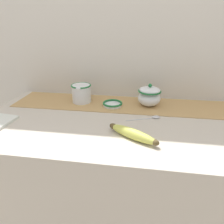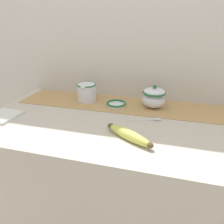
{
  "view_description": "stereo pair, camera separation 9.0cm",
  "coord_description": "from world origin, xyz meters",
  "px_view_note": "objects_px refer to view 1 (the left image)",
  "views": [
    {
      "loc": [
        0.1,
        -0.84,
        1.3
      ],
      "look_at": [
        -0.02,
        -0.03,
        0.92
      ],
      "focal_mm": 32.0,
      "sensor_mm": 36.0,
      "label": 1
    },
    {
      "loc": [
        0.19,
        -0.82,
        1.3
      ],
      "look_at": [
        -0.02,
        -0.03,
        0.92
      ],
      "focal_mm": 32.0,
      "sensor_mm": 36.0,
      "label": 2
    }
  ],
  "objects_px": {
    "cream_pitcher": "(82,93)",
    "sugar_bowl": "(149,96)",
    "small_dish": "(113,104)",
    "banana": "(132,134)",
    "spoon": "(154,117)"
  },
  "relations": [
    {
      "from": "cream_pitcher",
      "to": "sugar_bowl",
      "type": "distance_m",
      "value": 0.38
    },
    {
      "from": "cream_pitcher",
      "to": "small_dish",
      "type": "distance_m",
      "value": 0.19
    },
    {
      "from": "cream_pitcher",
      "to": "banana",
      "type": "bearing_deg",
      "value": -48.64
    },
    {
      "from": "cream_pitcher",
      "to": "sugar_bowl",
      "type": "relative_size",
      "value": 1.05
    },
    {
      "from": "sugar_bowl",
      "to": "spoon",
      "type": "height_order",
      "value": "sugar_bowl"
    },
    {
      "from": "banana",
      "to": "spoon",
      "type": "bearing_deg",
      "value": 64.7
    },
    {
      "from": "banana",
      "to": "spoon",
      "type": "distance_m",
      "value": 0.22
    },
    {
      "from": "sugar_bowl",
      "to": "spoon",
      "type": "distance_m",
      "value": 0.16
    },
    {
      "from": "banana",
      "to": "spoon",
      "type": "relative_size",
      "value": 1.27
    },
    {
      "from": "cream_pitcher",
      "to": "banana",
      "type": "xyz_separation_m",
      "value": [
        0.31,
        -0.35,
        -0.04
      ]
    },
    {
      "from": "cream_pitcher",
      "to": "spoon",
      "type": "xyz_separation_m",
      "value": [
        0.4,
        -0.15,
        -0.05
      ]
    },
    {
      "from": "small_dish",
      "to": "spoon",
      "type": "distance_m",
      "value": 0.25
    },
    {
      "from": "sugar_bowl",
      "to": "small_dish",
      "type": "distance_m",
      "value": 0.2
    },
    {
      "from": "small_dish",
      "to": "spoon",
      "type": "xyz_separation_m",
      "value": [
        0.22,
        -0.12,
        -0.01
      ]
    },
    {
      "from": "banana",
      "to": "sugar_bowl",
      "type": "bearing_deg",
      "value": 78.55
    }
  ]
}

